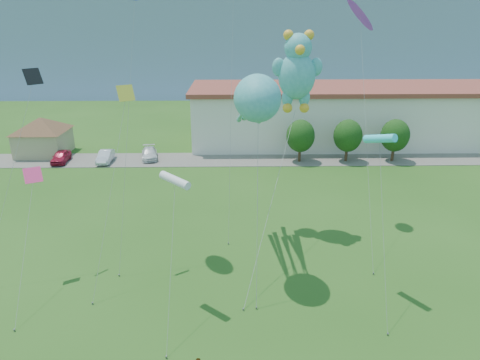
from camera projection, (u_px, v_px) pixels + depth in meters
The scene contains 19 objects.
ground at pixel (208, 357), 22.88m from camera, with size 160.00×160.00×0.00m, color #254F16.
parking_strip at pixel (222, 159), 55.69m from camera, with size 70.00×6.00×0.06m, color #59544C.
hill_ridge at pixel (227, 37), 131.07m from camera, with size 160.00×50.00×25.00m, color gray.
pavilion at pixel (42, 132), 57.03m from camera, with size 9.20×9.20×5.00m.
warehouse at pixel (398, 114), 63.18m from camera, with size 61.00×15.00×8.20m.
tree_near at pixel (300, 136), 53.77m from camera, with size 3.60×3.60×5.47m.
tree_mid at pixel (348, 136), 53.88m from camera, with size 3.60×3.60×5.47m.
tree_far at pixel (395, 136), 53.99m from camera, with size 3.60×3.60×5.47m.
parked_car_red at pixel (61, 157), 54.28m from camera, with size 1.74×4.31×1.47m, color maroon.
parked_car_silver at pixel (105, 156), 54.43m from camera, with size 1.53×4.38×1.44m, color silver.
parked_car_white at pixel (149, 153), 55.78m from camera, with size 1.91×4.70×1.37m, color silver.
octopus_kite at pixel (256, 107), 27.86m from camera, with size 2.95×11.39×13.91m.
teddy_bear_kite at pixel (297, 70), 33.14m from camera, with size 6.48×13.18×16.32m.
small_kite_pink at pixel (31, 189), 27.86m from camera, with size 1.29×7.08×7.79m.
small_kite_cyan at pixel (380, 140), 25.52m from camera, with size 0.50×6.12×10.75m.
small_kite_yellow at pixel (122, 118), 28.10m from camera, with size 2.62×6.42×12.87m.
small_kite_white at pixel (175, 182), 24.83m from camera, with size 0.54×6.40×8.64m.
small_kite_purple at pixel (361, 21), 33.93m from camera, with size 1.80×11.06×18.09m.
small_kite_black at pixel (27, 103), 28.13m from camera, with size 4.30×5.12×13.92m.
Camera 1 is at (1.37, -18.20, 16.84)m, focal length 32.00 mm.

